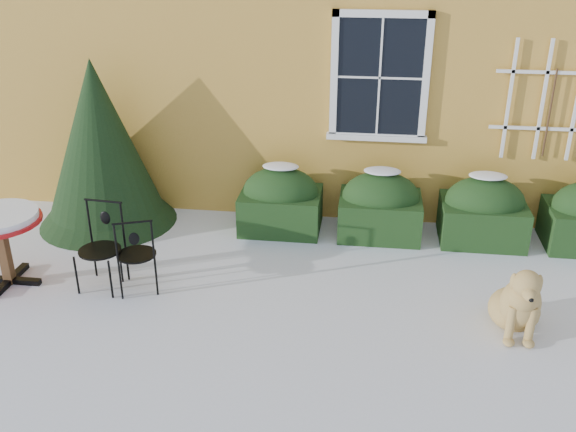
# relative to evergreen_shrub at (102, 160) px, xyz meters

# --- Properties ---
(ground) EXTENTS (80.00, 80.00, 0.00)m
(ground) POSITION_rel_evergreen_shrub_xyz_m (2.67, -2.47, -0.89)
(ground) COLOR white
(ground) RESTS_ON ground
(hedge_row) EXTENTS (4.95, 0.80, 0.91)m
(hedge_row) POSITION_rel_evergreen_shrub_xyz_m (4.32, 0.08, -0.49)
(hedge_row) COLOR black
(hedge_row) RESTS_ON ground
(evergreen_shrub) EXTENTS (1.84, 1.84, 2.22)m
(evergreen_shrub) POSITION_rel_evergreen_shrub_xyz_m (0.00, 0.00, 0.00)
(evergreen_shrub) COLOR black
(evergreen_shrub) RESTS_ON ground
(patio_chair_near) EXTENTS (0.52, 0.52, 0.91)m
(patio_chair_near) POSITION_rel_evergreen_shrub_xyz_m (1.03, -1.70, -0.44)
(patio_chair_near) COLOR black
(patio_chair_near) RESTS_ON ground
(patio_chair_far) EXTENTS (0.47, 0.47, 0.97)m
(patio_chair_far) POSITION_rel_evergreen_shrub_xyz_m (0.61, -1.64, -0.41)
(patio_chair_far) COLOR black
(patio_chair_far) RESTS_ON ground
(dog) EXTENTS (0.54, 0.90, 0.81)m
(dog) POSITION_rel_evergreen_shrub_xyz_m (5.03, -1.99, -0.57)
(dog) COLOR tan
(dog) RESTS_ON ground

